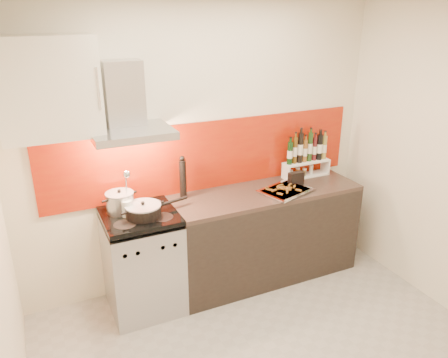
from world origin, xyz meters
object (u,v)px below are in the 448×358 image
stock_pot (120,202)px  pepper_mill (183,178)px  range_stove (143,263)px  counter (264,233)px  saute_pan (144,210)px  baking_tray (285,190)px

stock_pot → pepper_mill: bearing=7.5°
range_stove → counter: size_ratio=0.51×
counter → stock_pot: 1.44m
saute_pan → pepper_mill: pepper_mill is taller
range_stove → counter: 1.20m
baking_tray → counter: bearing=143.9°
saute_pan → baking_tray: (1.32, -0.03, -0.05)m
baking_tray → range_stove: bearing=175.7°
counter → pepper_mill: bearing=167.2°
saute_pan → baking_tray: 1.32m
stock_pot → range_stove: bearing=-38.4°
counter → baking_tray: bearing=-36.1°
stock_pot → pepper_mill: pepper_mill is taller
pepper_mill → range_stove: bearing=-158.6°
counter → saute_pan: size_ratio=3.25×
saute_pan → counter: bearing=3.4°
range_stove → pepper_mill: bearing=21.4°
stock_pot → saute_pan: size_ratio=0.42×
stock_pot → pepper_mill: size_ratio=0.59×
pepper_mill → baking_tray: pepper_mill is taller
counter → saute_pan: 1.28m
pepper_mill → baking_tray: bearing=-17.1°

